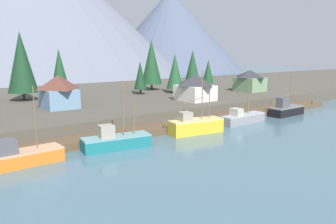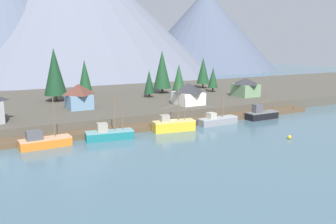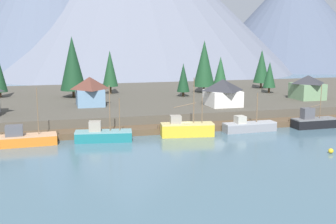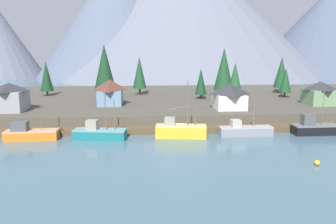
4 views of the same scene
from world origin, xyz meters
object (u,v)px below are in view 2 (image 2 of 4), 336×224
object	(u,v)px
conifer_near_right	(55,72)
channel_buoy	(289,137)
fishing_boat_teal	(109,134)
house_white	(188,93)
conifer_mid_right	(203,71)
house_green	(246,87)
conifer_back_right	(213,78)
conifer_near_left	(85,75)
house_blue	(79,96)
fishing_boat_yellow	(173,125)
conifer_centre	(162,69)
conifer_mid_left	(149,82)
conifer_back_left	(179,79)
fishing_boat_grey	(217,120)
fishing_boat_orange	(44,141)
fishing_boat_black	(261,114)

from	to	relation	value
conifer_near_right	channel_buoy	size ratio (longest dim) A/B	19.36
fishing_boat_teal	house_white	xyz separation A→B (m)	(25.04, 13.42, 4.17)
conifer_mid_right	house_green	bearing A→B (deg)	-90.33
house_green	channel_buoy	size ratio (longest dim) A/B	9.36
conifer_mid_right	conifer_back_right	xyz separation A→B (m)	(-2.84, -9.70, -1.42)
conifer_near_left	conifer_back_right	bearing A→B (deg)	-12.87
house_blue	house_green	distance (m)	46.51
channel_buoy	house_white	bearing A→B (deg)	98.29
channel_buoy	fishing_boat_yellow	bearing A→B (deg)	135.86
house_white	conifer_centre	distance (m)	21.87
house_white	conifer_near_left	xyz separation A→B (m)	(-18.71, 24.48, 3.34)
conifer_mid_left	conifer_back_left	size ratio (longest dim) A/B	0.83
house_white	conifer_centre	xyz separation A→B (m)	(3.75, 21.10, 4.40)
conifer_back_left	fishing_boat_teal	bearing A→B (deg)	-138.91
conifer_mid_left	conifer_mid_right	xyz separation A→B (m)	(24.87, 10.51, 1.54)
conifer_near_left	channel_buoy	bearing A→B (deg)	-66.70
fishing_boat_grey	conifer_mid_left	bearing A→B (deg)	94.08
conifer_mid_left	conifer_back_right	size ratio (longest dim) A/B	1.00
fishing_boat_grey	conifer_mid_right	size ratio (longest dim) A/B	0.90
fishing_boat_orange	conifer_back_left	bearing A→B (deg)	29.22
conifer_near_left	house_white	bearing A→B (deg)	-52.62
fishing_boat_teal	conifer_back_right	xyz separation A→B (m)	(43.69, 29.37, 5.91)
conifer_back_right	conifer_centre	distance (m)	15.99
fishing_boat_teal	fishing_boat_yellow	distance (m)	13.41
fishing_boat_black	fishing_boat_teal	bearing A→B (deg)	-179.99
conifer_mid_left	conifer_near_left	bearing A→B (deg)	148.62
conifer_mid_left	conifer_centre	size ratio (longest dim) A/B	0.60
house_blue	channel_buoy	world-z (taller)	house_blue
house_blue	conifer_near_right	bearing A→B (deg)	100.74
fishing_boat_orange	fishing_boat_black	xyz separation A→B (m)	(48.20, 0.12, 0.04)
fishing_boat_black	house_white	distance (m)	18.02
fishing_boat_grey	conifer_mid_right	distance (m)	44.86
fishing_boat_orange	fishing_boat_grey	size ratio (longest dim) A/B	0.92
house_blue	conifer_back_left	bearing A→B (deg)	10.39
fishing_boat_black	fishing_boat_grey	bearing A→B (deg)	178.59
fishing_boat_yellow	fishing_boat_grey	world-z (taller)	fishing_boat_yellow
house_green	conifer_mid_right	world-z (taller)	conifer_mid_right
fishing_boat_black	fishing_boat_orange	bearing A→B (deg)	179.36
fishing_boat_orange	conifer_back_right	bearing A→B (deg)	25.17
fishing_boat_teal	conifer_mid_left	xyz separation A→B (m)	(21.65, 28.56, 5.79)
conifer_centre	fishing_boat_teal	bearing A→B (deg)	-129.83
house_white	conifer_centre	size ratio (longest dim) A/B	0.56
house_green	conifer_mid_left	xyz separation A→B (m)	(-24.75, 11.22, 1.64)
house_white	fishing_boat_orange	bearing A→B (deg)	-160.26
conifer_near_right	conifer_back_right	xyz separation A→B (m)	(46.24, -4.27, -3.17)
fishing_boat_grey	conifer_near_left	size ratio (longest dim) A/B	0.89
fishing_boat_black	channel_buoy	xyz separation A→B (m)	(-7.73, -15.76, -0.75)
fishing_boat_black	conifer_near_left	distance (m)	48.88
fishing_boat_grey	conifer_mid_right	bearing A→B (deg)	58.35
fishing_boat_grey	house_green	world-z (taller)	house_green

